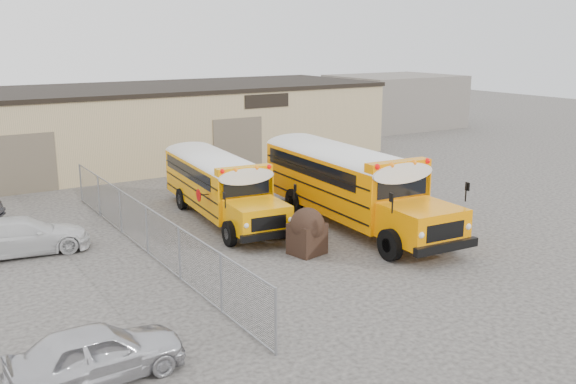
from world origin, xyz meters
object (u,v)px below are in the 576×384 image
car_white (23,236)px  car_silver (97,353)px  school_bus_left (180,159)px  school_bus_right (274,154)px  tarp_bundle (307,230)px

car_white → car_silver: bearing=-174.9°
car_silver → school_bus_left: bearing=-30.4°
school_bus_right → car_silver: bearing=-133.1°
car_silver → car_white: car_silver is taller
school_bus_right → car_white: size_ratio=2.44×
school_bus_left → tarp_bundle: (-0.05, -11.79, -0.73)m
tarp_bundle → car_white: bearing=147.9°
school_bus_left → school_bus_right: (4.02, -2.68, 0.28)m
school_bus_right → car_silver: (-13.00, -13.88, -1.20)m
car_white → school_bus_right: bearing=-67.6°
school_bus_right → car_white: school_bus_right is taller
car_silver → car_white: size_ratio=0.86×
school_bus_right → tarp_bundle: bearing=-114.1°
school_bus_left → car_silver: size_ratio=2.42×
car_white → school_bus_left: bearing=-47.7°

